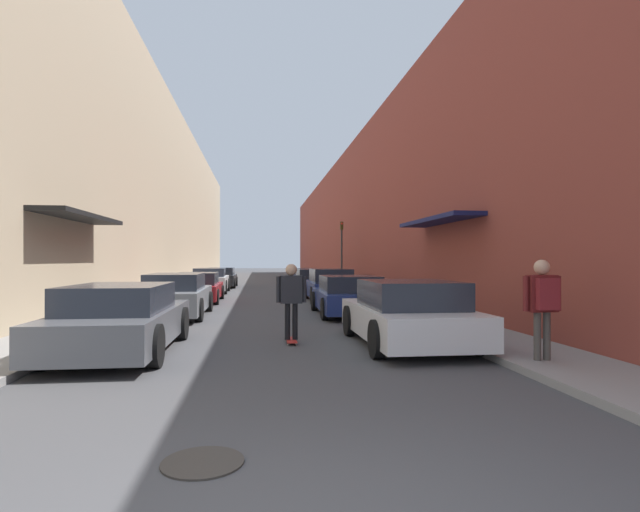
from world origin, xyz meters
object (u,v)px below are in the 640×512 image
skateboarder (291,294)px  manhole_cover (203,462)px  parked_car_right_3 (313,281)px  traffic_light (342,248)px  parked_car_left_3 (210,281)px  parked_car_right_1 (349,296)px  parked_car_left_1 (177,296)px  pedestrian (543,297)px  parked_car_right_2 (330,286)px  parked_car_left_2 (197,288)px  parked_car_right_0 (408,314)px  parked_car_right_4 (305,278)px  parked_car_left_0 (121,319)px  parked_car_left_4 (221,278)px

skateboarder → manhole_cover: 6.19m
parked_car_right_3 → manhole_cover: parked_car_right_3 is taller
parked_car_right_3 → traffic_light: 2.84m
parked_car_left_3 → manhole_cover: (2.04, -22.20, -0.63)m
parked_car_right_1 → parked_car_left_1: bearing=179.0°
traffic_light → manhole_cover: bearing=-102.4°
parked_car_left_1 → pedestrian: pedestrian is taller
parked_car_right_2 → traffic_light: (1.65, 6.90, 1.76)m
parked_car_left_2 → parked_car_right_1: parked_car_right_1 is taller
parked_car_right_0 → pedestrian: 2.81m
parked_car_left_2 → parked_car_right_2: (5.43, -0.26, 0.07)m
parked_car_right_1 → traffic_light: size_ratio=1.18×
parked_car_left_2 → pedestrian: pedestrian is taller
parked_car_right_3 → pedestrian: bearing=-85.0°
parked_car_right_4 → manhole_cover: size_ratio=5.86×
parked_car_right_3 → skateboarder: (-2.20, -15.78, 0.40)m
parked_car_left_0 → parked_car_right_2: size_ratio=1.04×
parked_car_right_4 → pedestrian: bearing=-86.3°
parked_car_right_0 → parked_car_right_2: 10.76m
parked_car_right_0 → parked_car_left_0: bearing=-178.0°
parked_car_left_0 → pedestrian: pedestrian is taller
parked_car_left_2 → parked_car_right_2: bearing=-2.8°
parked_car_left_2 → parked_car_right_0: 12.31m
parked_car_left_2 → parked_car_right_1: size_ratio=1.05×
parked_car_left_3 → parked_car_right_0: (5.50, -16.75, -0.00)m
parked_car_left_1 → parked_car_right_4: bearing=71.4°
pedestrian → parked_car_left_1: bearing=130.9°
parked_car_left_2 → parked_car_left_1: bearing=-89.9°
parked_car_left_2 → traffic_light: 9.87m
parked_car_left_1 → parked_car_right_0: bearing=-46.4°
parked_car_left_2 → parked_car_right_2: size_ratio=1.04×
pedestrian → parked_car_left_3: bearing=110.2°
parked_car_right_0 → parked_car_right_1: (-0.19, 5.64, -0.04)m
parked_car_left_3 → parked_car_left_4: parked_car_left_3 is taller
parked_car_left_1 → traffic_light: size_ratio=1.24×
parked_car_left_2 → skateboarder: bearing=-73.3°
skateboarder → pedestrian: size_ratio=1.02×
manhole_cover → parked_car_right_4: bearing=82.8°
parked_car_right_2 → parked_car_right_4: (0.00, 11.05, -0.07)m
parked_car_left_0 → parked_car_left_3: bearing=90.0°
parked_car_left_3 → parked_car_right_4: size_ratio=1.00×
parked_car_right_2 → parked_car_left_3: bearing=132.4°
parked_car_left_1 → parked_car_right_2: 7.39m
parked_car_left_1 → manhole_cover: 11.38m
parked_car_left_2 → parked_car_right_2: 5.44m
parked_car_left_2 → parked_car_right_4: (5.44, 10.79, 0.00)m
parked_car_left_4 → pedestrian: pedestrian is taller
skateboarder → parked_car_left_2: bearing=106.7°
parked_car_left_2 → parked_car_left_0: bearing=-90.2°
parked_car_right_0 → skateboarder: (-2.32, 0.55, 0.37)m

